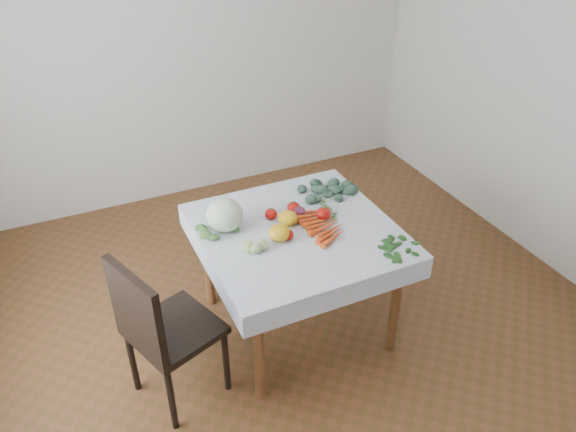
% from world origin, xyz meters
% --- Properties ---
extents(ground, '(4.00, 4.00, 0.00)m').
position_xyz_m(ground, '(0.00, 0.00, 0.00)').
color(ground, brown).
extents(back_wall, '(4.00, 0.04, 2.70)m').
position_xyz_m(back_wall, '(0.00, 2.00, 1.35)').
color(back_wall, silver).
rests_on(back_wall, ground).
extents(table, '(1.00, 1.00, 0.75)m').
position_xyz_m(table, '(0.00, 0.00, 0.65)').
color(table, brown).
rests_on(table, ground).
extents(tablecloth, '(1.12, 1.12, 0.01)m').
position_xyz_m(tablecloth, '(0.00, 0.00, 0.75)').
color(tablecloth, white).
rests_on(tablecloth, table).
extents(chair, '(0.56, 0.56, 0.96)m').
position_xyz_m(chair, '(-0.91, -0.23, 0.55)').
color(chair, black).
rests_on(chair, ground).
extents(cabbage, '(0.23, 0.23, 0.20)m').
position_xyz_m(cabbage, '(-0.38, 0.18, 0.85)').
color(cabbage, beige).
rests_on(cabbage, tablecloth).
extents(tomato_a, '(0.10, 0.10, 0.07)m').
position_xyz_m(tomato_a, '(-0.09, 0.17, 0.79)').
color(tomato_a, '#A9110B').
rests_on(tomato_a, tablecloth).
extents(tomato_b, '(0.12, 0.12, 0.08)m').
position_xyz_m(tomato_b, '(0.19, 0.03, 0.80)').
color(tomato_b, '#A9110B').
rests_on(tomato_b, tablecloth).
extents(tomato_c, '(0.09, 0.09, 0.07)m').
position_xyz_m(tomato_c, '(-0.10, -0.07, 0.79)').
color(tomato_c, '#A9110B').
rests_on(tomato_c, tablecloth).
extents(tomato_d, '(0.10, 0.10, 0.07)m').
position_xyz_m(tomato_d, '(0.06, 0.18, 0.79)').
color(tomato_d, '#A9110B').
rests_on(tomato_d, tablecloth).
extents(heirloom_back, '(0.15, 0.15, 0.08)m').
position_xyz_m(heirloom_back, '(-0.03, 0.07, 0.80)').
color(heirloom_back, gold).
rests_on(heirloom_back, tablecloth).
extents(heirloom_front, '(0.17, 0.17, 0.09)m').
position_xyz_m(heirloom_front, '(-0.14, -0.05, 0.80)').
color(heirloom_front, gold).
rests_on(heirloom_front, tablecloth).
extents(onion_a, '(0.08, 0.08, 0.06)m').
position_xyz_m(onion_a, '(0.08, 0.12, 0.79)').
color(onion_a, '#541835').
rests_on(onion_a, tablecloth).
extents(onion_b, '(0.11, 0.11, 0.08)m').
position_xyz_m(onion_b, '(-0.14, -0.03, 0.79)').
color(onion_b, '#541835').
rests_on(onion_b, tablecloth).
extents(tomatillo_cluster, '(0.15, 0.14, 0.05)m').
position_xyz_m(tomatillo_cluster, '(-0.32, -0.07, 0.78)').
color(tomatillo_cluster, '#B6C974').
rests_on(tomatillo_cluster, tablecloth).
extents(carrot_bunch, '(0.23, 0.40, 0.03)m').
position_xyz_m(carrot_bunch, '(0.15, -0.04, 0.77)').
color(carrot_bunch, '#CE4A16').
rests_on(carrot_bunch, tablecloth).
extents(kale_bunch, '(0.34, 0.30, 0.04)m').
position_xyz_m(kale_bunch, '(0.36, 0.28, 0.78)').
color(kale_bunch, '#31513C').
rests_on(kale_bunch, tablecloth).
extents(basil_bunch, '(0.27, 0.20, 0.01)m').
position_xyz_m(basil_bunch, '(0.45, -0.41, 0.76)').
color(basil_bunch, '#234D18').
rests_on(basil_bunch, tablecloth).
extents(dill_bunch, '(0.27, 0.20, 0.03)m').
position_xyz_m(dill_bunch, '(-0.40, 0.18, 0.77)').
color(dill_bunch, '#446C31').
rests_on(dill_bunch, tablecloth).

